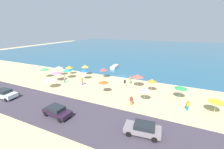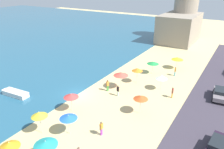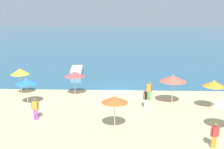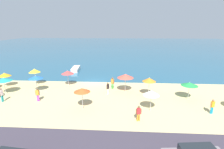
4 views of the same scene
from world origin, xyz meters
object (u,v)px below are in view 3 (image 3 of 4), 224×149
(beach_umbrella_11, at_px, (20,72))
(bather_1, at_px, (145,98))
(bather_2, at_px, (215,134))
(beach_umbrella_2, at_px, (214,84))
(beach_umbrella_0, at_px, (26,82))
(bather_3, at_px, (149,90))
(beach_umbrella_5, at_px, (173,78))
(beach_umbrella_14, at_px, (115,99))
(skiff_nearshore, at_px, (77,71))
(bather_0, at_px, (35,108))
(beach_umbrella_4, at_px, (75,74))

(beach_umbrella_11, relative_size, bather_1, 1.67)
(bather_2, bearing_deg, beach_umbrella_2, 73.90)
(beach_umbrella_0, xyz_separation_m, beach_umbrella_11, (-1.51, 2.71, 0.25))
(beach_umbrella_11, height_order, bather_2, beach_umbrella_11)
(bather_3, bearing_deg, beach_umbrella_2, -26.83)
(bather_2, bearing_deg, bather_1, 117.65)
(beach_umbrella_5, bearing_deg, beach_umbrella_14, -131.18)
(bather_1, xyz_separation_m, bather_2, (3.59, -6.85, -0.02))
(bather_2, height_order, skiff_nearshore, bather_2)
(beach_umbrella_11, distance_m, skiff_nearshore, 10.58)
(beach_umbrella_0, height_order, beach_umbrella_14, beach_umbrella_14)
(bather_1, distance_m, bather_3, 2.15)
(beach_umbrella_14, distance_m, bather_2, 6.56)
(skiff_nearshore, bearing_deg, beach_umbrella_14, -72.67)
(bather_0, xyz_separation_m, bather_2, (12.04, -3.98, -0.05))
(beach_umbrella_5, bearing_deg, bather_1, -159.80)
(beach_umbrella_4, xyz_separation_m, beach_umbrella_11, (-5.15, -0.13, 0.23))
(bather_1, bearing_deg, bather_3, 76.12)
(bather_1, bearing_deg, skiff_nearshore, 121.81)
(beach_umbrella_11, bearing_deg, bather_2, -32.76)
(beach_umbrella_5, relative_size, skiff_nearshore, 0.60)
(bather_0, bearing_deg, beach_umbrella_11, 118.52)
(beach_umbrella_2, xyz_separation_m, beach_umbrella_4, (-11.89, 3.45, -0.11))
(beach_umbrella_0, distance_m, bather_1, 10.16)
(beach_umbrella_14, relative_size, bather_0, 1.49)
(beach_umbrella_0, distance_m, bather_0, 3.69)
(beach_umbrella_0, xyz_separation_m, skiff_nearshore, (2.26, 12.39, -1.76))
(beach_umbrella_0, xyz_separation_m, beach_umbrella_5, (12.46, 0.66, 0.22))
(bather_3, bearing_deg, bather_0, -151.06)
(beach_umbrella_11, xyz_separation_m, bather_0, (3.14, -5.79, -1.46))
(beach_umbrella_2, bearing_deg, bather_1, 175.74)
(beach_umbrella_2, xyz_separation_m, skiff_nearshore, (-13.27, 13.01, -1.88))
(bather_2, bearing_deg, beach_umbrella_11, 147.24)
(beach_umbrella_14, relative_size, bather_1, 1.54)
(bather_1, height_order, skiff_nearshore, bather_1)
(beach_umbrella_14, height_order, bather_2, beach_umbrella_14)
(bather_1, bearing_deg, bather_2, -62.35)
(skiff_nearshore, bearing_deg, beach_umbrella_0, -100.35)
(beach_umbrella_2, xyz_separation_m, beach_umbrella_14, (-7.89, -4.23, -0.03))
(beach_umbrella_11, xyz_separation_m, bather_3, (12.11, -0.83, -1.40))
(beach_umbrella_2, bearing_deg, beach_umbrella_5, 157.36)
(beach_umbrella_14, height_order, bather_3, beach_umbrella_14)
(beach_umbrella_0, bearing_deg, beach_umbrella_4, 37.94)
(bather_0, relative_size, skiff_nearshore, 0.37)
(beach_umbrella_0, xyz_separation_m, bather_2, (13.67, -7.06, -1.26))
(beach_umbrella_4, bearing_deg, bather_1, -25.32)
(beach_umbrella_11, xyz_separation_m, beach_umbrella_14, (9.15, -7.55, -0.15))
(beach_umbrella_4, relative_size, beach_umbrella_11, 0.90)
(beach_umbrella_5, bearing_deg, skiff_nearshore, 131.01)
(beach_umbrella_0, distance_m, skiff_nearshore, 12.72)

